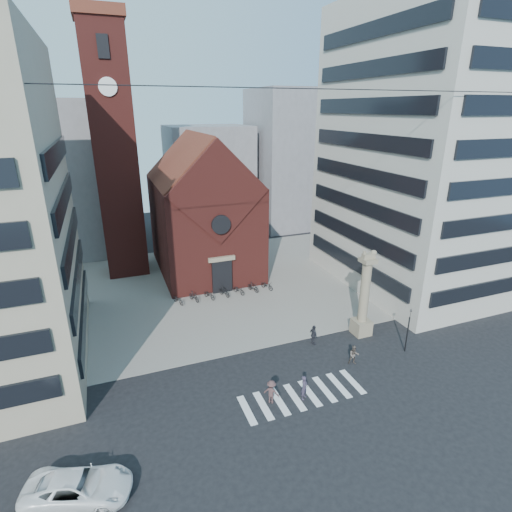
% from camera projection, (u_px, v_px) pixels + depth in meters
% --- Properties ---
extents(ground, '(120.00, 120.00, 0.00)m').
position_uv_depth(ground, '(280.00, 374.00, 33.20)').
color(ground, black).
rests_on(ground, ground).
extents(piazza, '(46.00, 30.00, 0.05)m').
position_uv_depth(piazza, '(218.00, 285.00, 49.83)').
color(piazza, gray).
rests_on(piazza, ground).
extents(zebra_crossing, '(10.20, 3.20, 0.01)m').
position_uv_depth(zebra_crossing, '(302.00, 395.00, 30.75)').
color(zebra_crossing, white).
rests_on(zebra_crossing, ground).
extents(church, '(12.00, 16.65, 18.00)m').
position_uv_depth(church, '(203.00, 212.00, 52.34)').
color(church, maroon).
rests_on(church, ground).
extents(campanile, '(5.50, 5.50, 31.20)m').
position_uv_depth(campanile, '(115.00, 152.00, 48.88)').
color(campanile, maroon).
rests_on(campanile, ground).
extents(building_right, '(18.00, 22.00, 32.00)m').
position_uv_depth(building_right, '(430.00, 152.00, 46.16)').
color(building_right, '#AEA99D').
rests_on(building_right, ground).
extents(bg_block_left, '(16.00, 14.00, 22.00)m').
position_uv_depth(bg_block_left, '(42.00, 180.00, 57.70)').
color(bg_block_left, gray).
rests_on(bg_block_left, ground).
extents(bg_block_mid, '(14.00, 12.00, 18.00)m').
position_uv_depth(bg_block_mid, '(209.00, 178.00, 71.47)').
color(bg_block_mid, gray).
rests_on(bg_block_mid, ground).
extents(bg_block_right, '(16.00, 14.00, 24.00)m').
position_uv_depth(bg_block_right, '(297.00, 159.00, 73.15)').
color(bg_block_right, gray).
rests_on(bg_block_right, ground).
extents(lion_column, '(1.63, 1.60, 8.68)m').
position_uv_depth(lion_column, '(364.00, 302.00, 37.97)').
color(lion_column, gray).
rests_on(lion_column, ground).
extents(traffic_light, '(0.13, 0.16, 4.30)m').
position_uv_depth(traffic_light, '(408.00, 329.00, 35.54)').
color(traffic_light, black).
rests_on(traffic_light, ground).
extents(white_car, '(6.42, 4.29, 1.64)m').
position_uv_depth(white_car, '(78.00, 488.00, 22.35)').
color(white_car, white).
rests_on(white_car, ground).
extents(pedestrian_0, '(0.85, 0.83, 1.97)m').
position_uv_depth(pedestrian_0, '(304.00, 387.00, 30.10)').
color(pedestrian_0, '#372F41').
rests_on(pedestrian_0, ground).
extents(pedestrian_1, '(1.06, 0.95, 1.78)m').
position_uv_depth(pedestrian_1, '(354.00, 355.00, 34.22)').
color(pedestrian_1, '#584D47').
rests_on(pedestrian_1, ground).
extents(pedestrian_2, '(0.56, 1.18, 1.95)m').
position_uv_depth(pedestrian_2, '(314.00, 335.00, 37.08)').
color(pedestrian_2, '#282930').
rests_on(pedestrian_2, ground).
extents(pedestrian_3, '(1.37, 1.36, 1.90)m').
position_uv_depth(pedestrian_3, '(271.00, 392.00, 29.70)').
color(pedestrian_3, '#4A3231').
rests_on(pedestrian_3, ground).
extents(scooter_0, '(1.38, 2.06, 1.03)m').
position_uv_depth(scooter_0, '(178.00, 299.00, 44.88)').
color(scooter_0, black).
rests_on(scooter_0, piazza).
extents(scooter_1, '(1.22, 1.95, 1.14)m').
position_uv_depth(scooter_1, '(194.00, 296.00, 45.47)').
color(scooter_1, black).
rests_on(scooter_1, piazza).
extents(scooter_2, '(1.38, 2.06, 1.03)m').
position_uv_depth(scooter_2, '(209.00, 294.00, 46.09)').
color(scooter_2, black).
rests_on(scooter_2, piazza).
extents(scooter_3, '(1.22, 1.95, 1.14)m').
position_uv_depth(scooter_3, '(224.00, 292.00, 46.67)').
color(scooter_3, black).
rests_on(scooter_3, piazza).
extents(scooter_4, '(1.38, 2.06, 1.03)m').
position_uv_depth(scooter_4, '(239.00, 290.00, 47.29)').
color(scooter_4, black).
rests_on(scooter_4, piazza).
extents(scooter_5, '(1.22, 1.95, 1.14)m').
position_uv_depth(scooter_5, '(253.00, 287.00, 47.88)').
color(scooter_5, black).
rests_on(scooter_5, piazza).
extents(scooter_6, '(1.38, 2.06, 1.03)m').
position_uv_depth(scooter_6, '(267.00, 285.00, 48.50)').
color(scooter_6, black).
rests_on(scooter_6, piazza).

